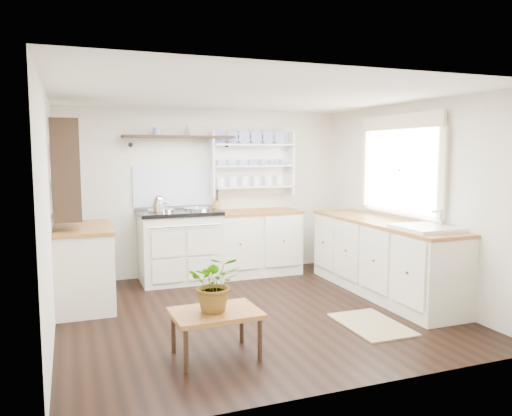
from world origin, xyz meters
name	(u,v)px	position (x,y,z in m)	size (l,w,h in m)	color
floor	(254,312)	(0.00, 0.00, 0.00)	(4.00, 3.80, 0.01)	black
wall_back	(207,192)	(0.00, 1.90, 1.15)	(4.00, 0.02, 2.30)	beige
wall_right	(410,200)	(2.00, 0.00, 1.15)	(0.02, 3.80, 2.30)	beige
wall_left	(49,215)	(-2.00, 0.00, 1.15)	(0.02, 3.80, 2.30)	beige
ceiling	(253,95)	(0.00, 0.00, 2.30)	(4.00, 3.80, 0.01)	white
window	(400,165)	(1.95, 0.15, 1.56)	(0.08, 1.55, 1.22)	white
aga_cooker	(179,245)	(-0.47, 1.57, 0.48)	(1.06, 0.74, 0.98)	beige
back_cabinets	(254,241)	(0.60, 1.60, 0.46)	(1.27, 0.63, 0.90)	beige
right_cabinets	(382,257)	(1.70, 0.10, 0.46)	(0.62, 2.43, 0.90)	beige
belfast_sink	(425,239)	(1.70, -0.65, 0.80)	(0.55, 0.60, 0.45)	white
left_cabinets	(83,265)	(-1.70, 0.90, 0.46)	(0.62, 1.13, 0.90)	beige
plate_rack	(251,163)	(0.65, 1.86, 1.56)	(1.20, 0.22, 0.90)	white
high_shelf	(180,138)	(-0.40, 1.78, 1.91)	(1.50, 0.29, 0.16)	black
left_shelving	(66,168)	(-1.84, 0.90, 1.55)	(0.28, 0.80, 1.05)	black
kettle	(159,205)	(-0.75, 1.45, 1.05)	(0.19, 0.19, 0.24)	silver
utensil_crock	(216,206)	(0.08, 1.68, 0.98)	(0.12, 0.12, 0.14)	#A1763B
center_table	(216,316)	(-0.71, -0.99, 0.35)	(0.75, 0.55, 0.40)	brown
potted_plant	(215,283)	(-0.71, -0.99, 0.64)	(0.43, 0.37, 0.48)	#3F7233
floor_rug	(372,324)	(0.96, -0.81, 0.01)	(0.55, 0.85, 0.02)	olive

